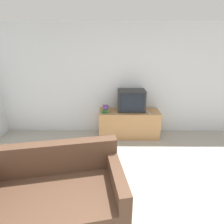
# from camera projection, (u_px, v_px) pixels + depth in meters

# --- Properties ---
(wall_back) EXTENTS (9.00, 0.06, 2.60)m
(wall_back) POSITION_uv_depth(u_px,v_px,m) (123.00, 81.00, 4.19)
(wall_back) COLOR silver
(wall_back) RESTS_ON ground_plane
(tv_stand) EXTENTS (1.43, 0.51, 0.65)m
(tv_stand) POSITION_uv_depth(u_px,v_px,m) (129.00, 124.00, 4.25)
(tv_stand) COLOR tan
(tv_stand) RESTS_ON ground_plane
(television) EXTENTS (0.63, 0.41, 0.50)m
(television) POSITION_uv_depth(u_px,v_px,m) (131.00, 100.00, 4.10)
(television) COLOR black
(television) RESTS_ON tv_stand
(couch) EXTENTS (1.84, 1.23, 0.90)m
(couch) POSITION_uv_depth(u_px,v_px,m) (55.00, 198.00, 2.19)
(couch) COLOR #4C3323
(couch) RESTS_ON ground_plane
(book_stack) EXTENTS (0.19, 0.23, 0.15)m
(book_stack) POSITION_uv_depth(u_px,v_px,m) (106.00, 109.00, 4.06)
(book_stack) COLOR #2D753D
(book_stack) RESTS_ON tv_stand
(remote_on_stand) EXTENTS (0.08, 0.19, 0.02)m
(remote_on_stand) POSITION_uv_depth(u_px,v_px,m) (148.00, 113.00, 4.00)
(remote_on_stand) COLOR #B7B7B7
(remote_on_stand) RESTS_ON tv_stand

